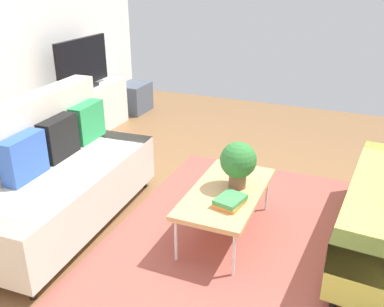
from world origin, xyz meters
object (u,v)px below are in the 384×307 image
tv_console (86,111)px  bottle_1 (70,87)px  couch_beige (55,176)px  coffee_table (226,193)px  vase_0 (51,93)px  bottle_0 (65,88)px  tv (83,64)px  potted_plant (238,162)px  table_book_0 (230,203)px  storage_trunk (134,98)px

tv_console → bottle_1: bearing=-173.1°
couch_beige → coffee_table: size_ratio=1.76×
vase_0 → bottle_0: size_ratio=0.65×
couch_beige → tv_console: couch_beige is taller
tv → potted_plant: tv is taller
table_book_0 → couch_beige: bearing=96.8°
tv_console → bottle_1: (-0.33, -0.04, 0.42)m
coffee_table → bottle_1: 2.78m
tv → bottle_0: size_ratio=4.68×
tv_console → table_book_0: bearing=-124.1°
table_book_0 → vase_0: (1.19, 2.66, 0.27)m
storage_trunk → potted_plant: potted_plant is taller
potted_plant → tv_console: bearing=60.4°
vase_0 → storage_trunk: bearing=-5.1°
couch_beige → potted_plant: couch_beige is taller
bottle_1 → potted_plant: bearing=-114.1°
tv_console → potted_plant: bearing=-119.6°
table_book_0 → storage_trunk: bearing=41.2°
couch_beige → bottle_0: couch_beige is taller
vase_0 → couch_beige: bearing=-140.2°
storage_trunk → bottle_0: size_ratio=2.43×
tv_console → bottle_0: (-0.43, -0.04, 0.43)m
storage_trunk → vase_0: bearing=174.9°
vase_0 → tv: bearing=-6.9°
couch_beige → tv_console: size_ratio=1.38×
potted_plant → bottle_0: bearing=67.8°
tv_console → bottle_0: size_ratio=6.55×
storage_trunk → tv_console: bearing=174.8°
couch_beige → storage_trunk: 3.21m
coffee_table → bottle_0: (1.13, 2.47, 0.35)m
coffee_table → vase_0: size_ratio=7.91×
potted_plant → bottle_1: bearing=65.9°
vase_0 → table_book_0: bearing=-114.0°
table_book_0 → bottle_1: size_ratio=1.24×
coffee_table → table_book_0: table_book_0 is taller
table_book_0 → bottle_0: bearing=62.5°
couch_beige → coffee_table: 1.48m
tv → potted_plant: (-1.46, -2.55, -0.30)m
storage_trunk → bottle_0: bottle_0 is taller
coffee_table → tv: bearing=58.0°
table_book_0 → bottle_1: (1.44, 2.57, 0.30)m
couch_beige → bottle_1: size_ratio=10.02×
tv → storage_trunk: size_ratio=1.92×
tv_console → couch_beige: bearing=-150.8°
storage_trunk → bottle_1: bottle_1 is taller
coffee_table → storage_trunk: size_ratio=2.12×
coffee_table → table_book_0: bearing=-154.9°
storage_trunk → potted_plant: (-2.56, -2.47, 0.43)m
couch_beige → tv_console: 2.24m
couch_beige → bottle_1: couch_beige is taller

